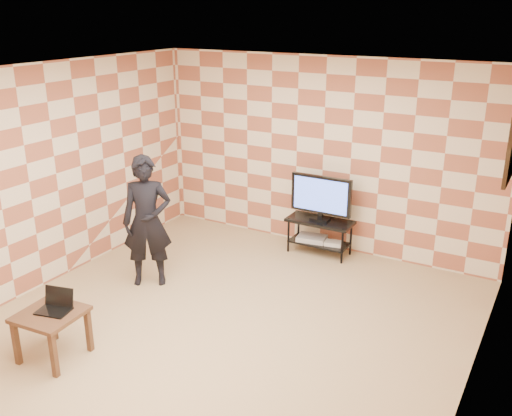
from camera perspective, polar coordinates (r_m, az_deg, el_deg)
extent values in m
plane|color=tan|center=(6.46, -2.67, -11.24)|extent=(5.00, 5.00, 0.00)
cube|color=beige|center=(8.01, 6.73, 5.31)|extent=(5.00, 0.02, 2.70)
cube|color=beige|center=(4.18, -21.76, -9.85)|extent=(5.00, 0.02, 2.70)
cube|color=beige|center=(7.47, -19.35, 3.27)|extent=(0.02, 5.00, 2.70)
cube|color=beige|center=(5.09, 21.74, -4.49)|extent=(0.02, 5.00, 2.70)
cube|color=white|center=(5.58, -3.12, 13.32)|extent=(5.00, 5.00, 0.02)
cube|color=black|center=(7.97, 6.42, -1.33)|extent=(0.92, 0.41, 0.04)
cube|color=black|center=(8.09, 6.34, -3.44)|extent=(0.83, 0.37, 0.03)
cylinder|color=black|center=(8.07, 3.26, -2.72)|extent=(0.03, 0.03, 0.50)
cylinder|color=black|center=(8.34, 4.27, -1.97)|extent=(0.03, 0.03, 0.50)
cylinder|color=black|center=(7.77, 8.61, -3.80)|extent=(0.03, 0.03, 0.50)
cylinder|color=black|center=(8.06, 9.47, -2.98)|extent=(0.03, 0.03, 0.50)
cube|color=black|center=(7.96, 6.43, -1.10)|extent=(0.26, 0.17, 0.03)
cube|color=black|center=(7.94, 6.44, -0.76)|extent=(0.06, 0.05, 0.07)
cube|color=black|center=(7.84, 6.53, 1.31)|extent=(0.87, 0.06, 0.53)
cube|color=blue|center=(7.81, 6.44, 1.25)|extent=(0.78, 0.01, 0.46)
cube|color=#ADADAF|center=(8.10, 5.61, -3.03)|extent=(0.43, 0.34, 0.07)
cube|color=silver|center=(7.98, 7.74, -3.51)|extent=(0.26, 0.21, 0.05)
cube|color=#3B241A|center=(5.97, -19.89, -9.97)|extent=(0.61, 0.61, 0.04)
cube|color=#3B241A|center=(6.11, -22.85, -12.34)|extent=(0.06, 0.06, 0.46)
cube|color=#3B241A|center=(6.39, -19.67, -10.48)|extent=(0.06, 0.06, 0.46)
cube|color=#3B241A|center=(5.80, -19.56, -13.72)|extent=(0.06, 0.06, 0.46)
cube|color=#3B241A|center=(6.09, -16.38, -11.67)|extent=(0.06, 0.06, 0.46)
cube|color=black|center=(5.96, -19.58, -9.68)|extent=(0.35, 0.28, 0.02)
cube|color=black|center=(5.99, -19.09, -8.37)|extent=(0.31, 0.12, 0.20)
imported|color=black|center=(7.08, -10.83, -1.32)|extent=(0.72, 0.66, 1.64)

